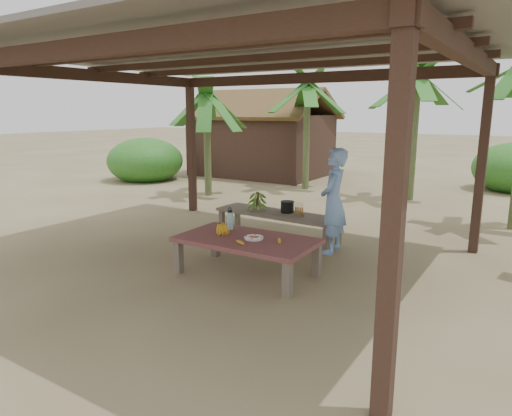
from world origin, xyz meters
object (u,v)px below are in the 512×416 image
Objects in this scene: bench at (277,216)px; ripe_banana_bunch at (220,228)px; cooking_pot at (287,207)px; water_flask at (230,220)px; work_table at (247,243)px; plate at (254,238)px; woman at (333,201)px.

bench is 1.76m from ripe_banana_bunch.
cooking_pot reaches higher than bench.
bench is 7.05× the size of water_flask.
cooking_pot is at bearing 88.40° from ripe_banana_bunch.
ripe_banana_bunch is (-0.44, -0.00, 0.14)m from work_table.
water_flask reaches higher than bench.
cooking_pot is at bearing 105.35° from plate.
plate is 0.79× the size of water_flask.
work_table is at bearing -29.69° from water_flask.
bench is at bearing 93.09° from water_flask.
work_table is 1.66m from woman.
bench is at bearing 92.90° from ripe_banana_bunch.
ripe_banana_bunch reaches higher than work_table.
woman is at bearing -18.24° from cooking_pot.
cooking_pot is at bearing 87.84° from water_flask.
woman is (1.02, 1.26, 0.17)m from water_flask.
plate is (0.11, 0.00, 0.08)m from work_table.
ripe_banana_bunch is 0.16× the size of woman.
water_flask is (-0.56, 0.26, 0.11)m from plate.
water_flask is 1.63m from woman.
woman is at bearing -9.09° from bench.
water_flask is (-0.01, 0.26, 0.05)m from ripe_banana_bunch.
plate is at bearing -67.09° from bench.
ripe_banana_bunch is at bearing -179.75° from plate.
ripe_banana_bunch is 1.17× the size of cooking_pot.
water_flask reaches higher than ripe_banana_bunch.
cooking_pot is at bearing -115.47° from woman.
water_flask is at bearing -92.16° from cooking_pot.
plate is at bearing -74.65° from cooking_pot.
work_table is 5.78× the size of water_flask.
plate reaches higher than work_table.
work_table reaches higher than bench.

